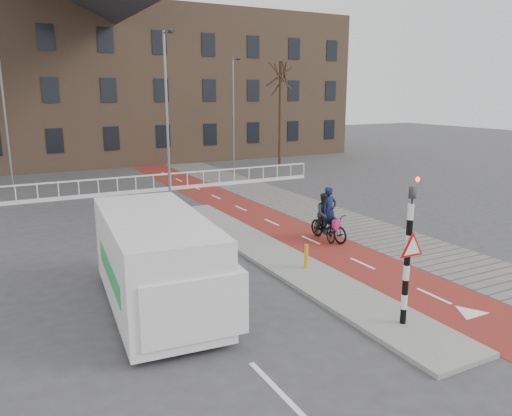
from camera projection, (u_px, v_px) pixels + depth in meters
name	position (u px, v px, depth m)	size (l,w,h in m)	color
ground	(367.00, 294.00, 13.80)	(120.00, 120.00, 0.00)	#38383A
bike_lane	(250.00, 213.00, 23.10)	(2.50, 60.00, 0.01)	maroon
sidewalk	(301.00, 206.00, 24.37)	(3.00, 60.00, 0.01)	slate
curb_island	(273.00, 255.00, 16.91)	(1.80, 16.00, 0.12)	gray
traffic_signal	(409.00, 248.00, 11.33)	(0.80, 0.80, 3.68)	black
bollard	(306.00, 256.00, 15.39)	(0.12, 0.12, 0.76)	#CF9D0B
cyclist_near	(329.00, 222.00, 18.67)	(0.88, 2.01, 2.02)	black
cyclist_far	(324.00, 221.00, 18.62)	(0.83, 1.70, 1.80)	black
van	(155.00, 260.00, 12.58)	(2.75, 5.88, 2.45)	silver
railing	(79.00, 193.00, 26.11)	(28.00, 0.10, 0.99)	silver
townhouse_row	(67.00, 61.00, 38.26)	(46.00, 10.00, 15.90)	#7F6047
tree_right	(280.00, 115.00, 36.85)	(0.22, 0.22, 7.64)	black
streetlight_near	(167.00, 123.00, 23.14)	(0.12, 0.12, 8.13)	slate
streetlight_left	(6.00, 124.00, 27.98)	(0.12, 0.12, 7.40)	slate
streetlight_right	(233.00, 115.00, 35.64)	(0.12, 0.12, 7.81)	slate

